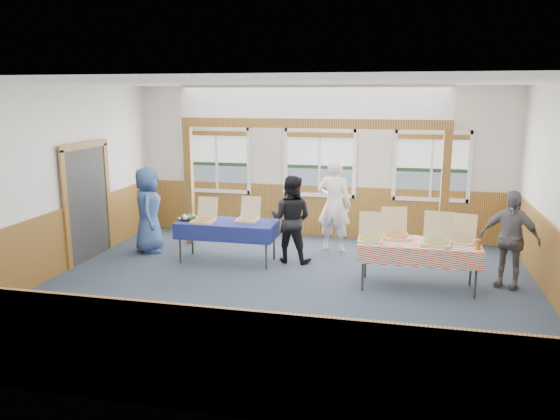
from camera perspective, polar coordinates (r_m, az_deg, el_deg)
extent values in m
plane|color=#2A3844|center=(8.70, 0.54, -8.36)|extent=(8.00, 8.00, 0.00)
plane|color=white|center=(8.16, 0.58, 13.21)|extent=(8.00, 8.00, 0.00)
plane|color=silver|center=(11.69, 4.20, 4.96)|extent=(8.00, 0.00, 8.00)
plane|color=silver|center=(5.00, -7.98, -4.71)|extent=(8.00, 0.00, 8.00)
plane|color=silver|center=(9.92, -22.69, 2.80)|extent=(0.00, 8.00, 8.00)
cube|color=brown|center=(11.84, 4.10, -0.10)|extent=(7.98, 0.05, 1.10)
cube|color=brown|center=(5.42, -7.55, -15.34)|extent=(7.98, 0.05, 1.10)
cube|color=brown|center=(10.11, -22.09, -3.09)|extent=(0.05, 6.98, 1.10)
cube|color=#2E2E2E|center=(10.72, -19.53, 0.68)|extent=(0.06, 1.30, 2.10)
cube|color=white|center=(12.29, -6.56, 2.00)|extent=(1.52, 0.05, 0.08)
cube|color=white|center=(12.12, -6.72, 8.44)|extent=(1.52, 0.05, 0.08)
cube|color=white|center=(12.45, -9.87, 5.25)|extent=(0.08, 0.05, 1.46)
cube|color=white|center=(11.96, -3.28, 5.13)|extent=(0.08, 0.05, 1.46)
cube|color=white|center=(12.19, -6.64, 5.20)|extent=(0.05, 0.05, 1.30)
cube|color=slate|center=(12.28, -6.54, 3.41)|extent=(1.40, 0.02, 0.52)
cube|color=#1B361C|center=(12.23, -6.57, 4.80)|extent=(1.40, 0.02, 0.08)
cube|color=silver|center=(12.19, -6.61, 6.62)|extent=(1.40, 0.02, 0.70)
cube|color=brown|center=(12.11, -6.74, 7.96)|extent=(1.40, 0.07, 0.10)
cube|color=white|center=(11.74, 4.11, 1.58)|extent=(1.52, 0.05, 0.08)
cube|color=white|center=(11.57, 4.21, 8.32)|extent=(1.52, 0.05, 0.08)
cube|color=white|center=(11.76, 0.58, 5.04)|extent=(0.08, 0.05, 1.46)
cube|color=white|center=(11.54, 7.80, 4.79)|extent=(0.08, 0.05, 1.46)
cube|color=white|center=(11.63, 4.16, 4.93)|extent=(0.05, 0.05, 1.30)
cube|color=slate|center=(11.72, 4.16, 3.06)|extent=(1.40, 0.02, 0.52)
cube|color=#1B361C|center=(11.68, 4.18, 4.51)|extent=(1.40, 0.02, 0.08)
cube|color=silver|center=(11.64, 4.21, 6.41)|extent=(1.40, 0.02, 0.70)
cube|color=brown|center=(11.55, 4.19, 7.82)|extent=(1.40, 0.07, 0.10)
cube|color=white|center=(11.62, 15.38, 1.08)|extent=(1.52, 0.05, 0.08)
cube|color=white|center=(11.45, 15.77, 7.87)|extent=(1.52, 0.05, 0.08)
cube|color=white|center=(11.50, 11.88, 4.62)|extent=(0.08, 0.05, 1.46)
cube|color=white|center=(11.58, 19.24, 4.25)|extent=(0.08, 0.05, 1.46)
cube|color=white|center=(11.52, 15.57, 4.45)|extent=(0.05, 0.05, 1.30)
cube|color=slate|center=(11.61, 15.46, 2.56)|extent=(1.40, 0.02, 0.52)
cube|color=#1B361C|center=(11.57, 15.54, 4.03)|extent=(1.40, 0.02, 0.08)
cube|color=silver|center=(11.52, 15.65, 5.94)|extent=(1.40, 0.02, 0.70)
cube|color=brown|center=(11.44, 15.75, 7.36)|extent=(1.40, 0.07, 0.10)
cube|color=#593413|center=(11.26, -9.47, 2.50)|extent=(0.15, 0.15, 2.40)
cube|color=#593413|center=(10.46, 16.82, 1.43)|extent=(0.15, 0.15, 2.40)
cube|color=#593413|center=(10.43, 3.27, 9.03)|extent=(5.15, 0.18, 0.18)
cylinder|color=#2E2E2E|center=(10.08, -10.42, -3.51)|extent=(0.04, 0.04, 0.73)
cylinder|color=#2E2E2E|center=(10.62, -9.15, -2.67)|extent=(0.04, 0.04, 0.73)
cylinder|color=#2E2E2E|center=(9.58, -1.46, -4.14)|extent=(0.04, 0.04, 0.73)
cylinder|color=#2E2E2E|center=(10.14, -0.62, -3.21)|extent=(0.04, 0.04, 0.73)
cube|color=#2E2E2E|center=(9.99, -5.55, -1.33)|extent=(1.84, 1.05, 0.03)
cube|color=navy|center=(9.98, -5.55, -1.22)|extent=(1.91, 1.12, 0.01)
cube|color=navy|center=(9.66, -6.26, -2.57)|extent=(1.77, 0.35, 0.28)
cube|color=navy|center=(10.38, -4.86, -1.51)|extent=(1.77, 0.35, 0.28)
cylinder|color=#2E2E2E|center=(8.67, 8.64, -6.03)|extent=(0.04, 0.04, 0.73)
cylinder|color=#2E2E2E|center=(9.27, 8.94, -4.84)|extent=(0.04, 0.04, 0.73)
cylinder|color=#2E2E2E|center=(8.73, 19.79, -6.50)|extent=(0.04, 0.04, 0.73)
cylinder|color=#2E2E2E|center=(9.32, 19.35, -5.29)|extent=(0.04, 0.04, 0.73)
cube|color=#2E2E2E|center=(8.85, 14.32, -3.39)|extent=(1.95, 1.31, 0.03)
cube|color=#B82D12|center=(8.85, 14.32, -3.27)|extent=(2.03, 1.39, 0.01)
cube|color=#B82D12|center=(8.50, 14.33, -4.91)|extent=(1.76, 0.63, 0.28)
cube|color=#B82D12|center=(9.28, 14.22, -3.48)|extent=(1.76, 0.63, 0.28)
cube|color=#D5B38E|center=(9.97, -8.01, -1.15)|extent=(0.39, 0.39, 0.04)
cylinder|color=orange|center=(9.96, -8.02, -0.99)|extent=(0.34, 0.34, 0.01)
cube|color=#D5B38E|center=(10.13, -7.56, 0.30)|extent=(0.39, 0.10, 0.38)
cube|color=#D5B38E|center=(9.99, -3.43, -1.03)|extent=(0.38, 0.38, 0.04)
cylinder|color=tan|center=(9.98, -3.44, -0.87)|extent=(0.34, 0.34, 0.01)
cube|color=#D5B38E|center=(10.15, -3.07, 0.39)|extent=(0.38, 0.10, 0.37)
cube|color=#D5B38E|center=(8.71, 9.42, -3.11)|extent=(0.40, 0.40, 0.04)
cylinder|color=gold|center=(8.71, 9.42, -2.93)|extent=(0.35, 0.35, 0.01)
cube|color=#D5B38E|center=(8.89, 9.52, -1.40)|extent=(0.39, 0.10, 0.38)
cube|color=#D5B38E|center=(8.98, 12.08, -2.75)|extent=(0.50, 0.50, 0.05)
cylinder|color=orange|center=(8.97, 12.09, -2.56)|extent=(0.43, 0.43, 0.01)
cube|color=#D5B38E|center=(9.17, 11.84, -0.97)|extent=(0.43, 0.18, 0.41)
cube|color=#D5B38E|center=(8.74, 15.99, -3.36)|extent=(0.48, 0.48, 0.05)
cylinder|color=gold|center=(8.73, 16.00, -3.17)|extent=(0.42, 0.42, 0.01)
cube|color=#D5B38E|center=(8.93, 16.18, -1.49)|extent=(0.44, 0.15, 0.42)
cube|color=#D5B38E|center=(8.99, 18.47, -3.12)|extent=(0.45, 0.45, 0.04)
cylinder|color=tan|center=(8.98, 18.48, -2.95)|extent=(0.39, 0.39, 0.01)
cube|color=#D5B38E|center=(9.16, 18.72, -1.54)|extent=(0.39, 0.17, 0.37)
cylinder|color=black|center=(10.23, -9.55, -0.89)|extent=(0.38, 0.38, 0.03)
cylinder|color=white|center=(10.23, -9.55, -0.76)|extent=(0.09, 0.09, 0.04)
sphere|color=#2C6526|center=(10.19, -9.01, -0.76)|extent=(0.09, 0.09, 0.09)
sphere|color=beige|center=(10.28, -9.05, -0.65)|extent=(0.09, 0.09, 0.09)
sphere|color=#2C6526|center=(10.33, -9.46, -0.60)|extent=(0.09, 0.09, 0.09)
sphere|color=beige|center=(10.30, -9.95, -0.65)|extent=(0.09, 0.09, 0.09)
sphere|color=#2C6526|center=(10.22, -10.14, -0.76)|extent=(0.09, 0.09, 0.09)
sphere|color=beige|center=(10.14, -9.89, -0.85)|extent=(0.09, 0.09, 0.09)
sphere|color=#2C6526|center=(10.13, -9.39, -0.85)|extent=(0.09, 0.09, 0.09)
cylinder|color=#A2501B|center=(8.66, 20.02, -3.42)|extent=(0.07, 0.07, 0.15)
imported|color=white|center=(10.64, 5.68, 0.51)|extent=(0.73, 0.54, 1.84)
imported|color=black|center=(9.93, 1.16, -0.95)|extent=(0.84, 0.68, 1.60)
imported|color=#344E82|center=(10.87, -13.60, 0.02)|extent=(0.78, 0.95, 1.67)
imported|color=slate|center=(9.39, 22.87, -2.80)|extent=(0.99, 0.73, 1.57)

